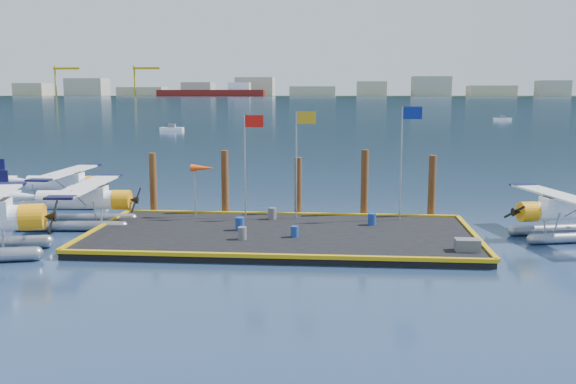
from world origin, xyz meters
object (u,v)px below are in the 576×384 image
object	(u,v)px
flagpole_red	(248,150)
windsock	(203,169)
drum_1	(295,232)
piling_2	(298,189)
seaplane_b	(81,202)
drum_4	(372,219)
drum_0	(240,224)
piling_0	(153,185)
piling_1	(225,184)
seaplane_d	(567,213)
flagpole_yellow	(300,148)
drum_3	(242,233)
piling_3	(364,185)
crate	(467,245)
flagpole_blue	(405,146)
drum_5	(272,213)
piling_4	(432,189)
seaplane_c	(62,186)

from	to	relation	value
flagpole_red	windsock	bearing A→B (deg)	180.00
drum_1	piling_2	xyz separation A→B (m)	(-0.27, 6.53, 1.22)
seaplane_b	drum_4	world-z (taller)	seaplane_b
drum_0	windsock	size ratio (longest dim) A/B	0.22
piling_0	piling_1	world-z (taller)	piling_1
piling_0	windsock	bearing A→B (deg)	-24.73
seaplane_d	piling_1	bearing A→B (deg)	65.00
flagpole_yellow	piling_1	bearing A→B (deg)	161.21
drum_3	flagpole_yellow	size ratio (longest dim) A/B	0.10
drum_3	piling_3	distance (m)	9.72
drum_0	crate	size ratio (longest dim) A/B	0.62
flagpole_blue	drum_0	bearing A→B (deg)	-158.50
drum_0	flagpole_blue	xyz separation A→B (m)	(8.97, 3.53, 3.94)
drum_4	drum_5	xyz separation A→B (m)	(-5.70, 1.14, 0.02)
seaplane_b	drum_4	bearing A→B (deg)	86.40
drum_3	piling_0	xyz separation A→B (m)	(-6.68, 7.25, 1.29)
crate	drum_1	bearing A→B (deg)	165.23
seaplane_b	seaplane_d	xyz separation A→B (m)	(26.79, -0.63, -0.09)
flagpole_blue	windsock	distance (m)	11.81
seaplane_d	drum_3	distance (m)	17.20
drum_3	windsock	distance (m)	6.96
drum_0	drum_4	bearing A→B (deg)	15.29
seaplane_b	piling_2	bearing A→B (deg)	101.10
seaplane_b	piling_1	size ratio (longest dim) A/B	2.22
seaplane_d	piling_4	bearing A→B (deg)	45.67
piling_2	piling_4	xyz separation A→B (m)	(8.00, 0.00, 0.10)
crate	piling_2	size ratio (longest dim) A/B	0.30
drum_3	piling_1	distance (m)	7.69
flagpole_blue	piling_3	distance (m)	3.72
seaplane_d	drum_5	xyz separation A→B (m)	(-15.91, 1.87, -0.62)
drum_1	flagpole_red	bearing A→B (deg)	121.83
drum_5	flagpole_yellow	xyz separation A→B (m)	(1.57, 0.45, 3.77)
seaplane_b	flagpole_red	distance (m)	10.05
piling_1	piling_4	xyz separation A→B (m)	(12.50, 0.00, -0.10)
flagpole_yellow	piling_3	bearing A→B (deg)	22.85
flagpole_yellow	piling_2	bearing A→B (deg)	97.21
crate	piling_3	size ratio (longest dim) A/B	0.26
windsock	piling_0	size ratio (longest dim) A/B	0.78
drum_0	windsock	bearing A→B (deg)	127.89
windsock	piling_1	bearing A→B (deg)	57.34
flagpole_red	windsock	xyz separation A→B (m)	(-2.73, 0.00, -1.17)
drum_5	drum_4	bearing A→B (deg)	-11.27
seaplane_c	flagpole_blue	size ratio (longest dim) A/B	1.37
drum_5	crate	bearing A→B (deg)	-33.96
drum_0	piling_4	world-z (taller)	piling_4
piling_3	flagpole_yellow	bearing A→B (deg)	-157.15
drum_4	drum_3	bearing A→B (deg)	-148.63
seaplane_c	drum_3	distance (m)	17.49
drum_4	piling_4	xyz separation A→B (m)	(3.67, 3.19, 1.28)
seaplane_c	piling_3	distance (m)	20.57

